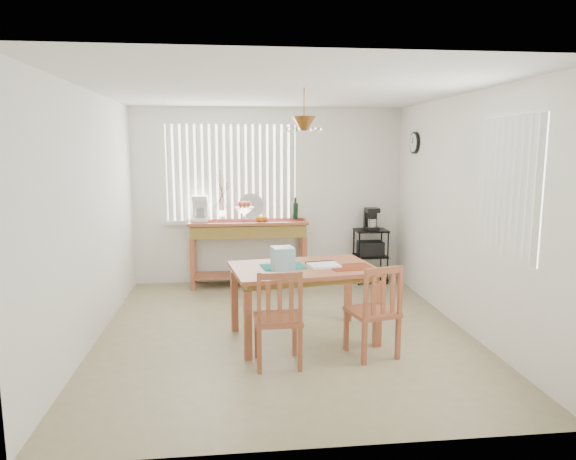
{
  "coord_description": "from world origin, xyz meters",
  "views": [
    {
      "loc": [
        -0.56,
        -5.4,
        2.01
      ],
      "look_at": [
        0.1,
        0.55,
        1.05
      ],
      "focal_mm": 32.0,
      "sensor_mm": 36.0,
      "label": 1
    }
  ],
  "objects": [
    {
      "name": "ground",
      "position": [
        0.0,
        0.0,
        -0.01
      ],
      "size": [
        4.0,
        4.5,
        0.01
      ],
      "primitive_type": "cube",
      "color": "tan"
    },
    {
      "name": "room_shell",
      "position": [
        0.0,
        0.02,
        1.69
      ],
      "size": [
        4.2,
        4.7,
        2.7
      ],
      "color": "white",
      "rests_on": "ground"
    },
    {
      "name": "sideboard",
      "position": [
        -0.31,
        1.99,
        0.72
      ],
      "size": [
        1.71,
        0.48,
        0.96
      ],
      "color": "#AB5B39",
      "rests_on": "ground"
    },
    {
      "name": "sideboard_items",
      "position": [
        -0.61,
        2.01,
        1.12
      ],
      "size": [
        1.63,
        0.41,
        0.74
      ],
      "color": "#65140D",
      "rests_on": "sideboard"
    },
    {
      "name": "wire_cart",
      "position": [
        1.51,
        1.99,
        0.48
      ],
      "size": [
        0.47,
        0.38,
        0.8
      ],
      "color": "black",
      "rests_on": "ground"
    },
    {
      "name": "cart_items",
      "position": [
        1.51,
        2.0,
        0.95
      ],
      "size": [
        0.19,
        0.23,
        0.33
      ],
      "color": "black",
      "rests_on": "wire_cart"
    },
    {
      "name": "dining_table",
      "position": [
        0.18,
        -0.22,
        0.69
      ],
      "size": [
        1.58,
        1.15,
        0.78
      ],
      "color": "#AB5B39",
      "rests_on": "ground"
    },
    {
      "name": "table_items",
      "position": [
        0.05,
        -0.36,
        0.88
      ],
      "size": [
        1.18,
        0.52,
        0.25
      ],
      "color": "#157676",
      "rests_on": "dining_table"
    },
    {
      "name": "chair_left",
      "position": [
        -0.15,
        -0.89,
        0.46
      ],
      "size": [
        0.44,
        0.44,
        0.93
      ],
      "color": "#AB5B39",
      "rests_on": "ground"
    },
    {
      "name": "chair_right",
      "position": [
        0.79,
        -0.77,
        0.45
      ],
      "size": [
        0.52,
        0.52,
        0.92
      ],
      "color": "#AB5B39",
      "rests_on": "ground"
    }
  ]
}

